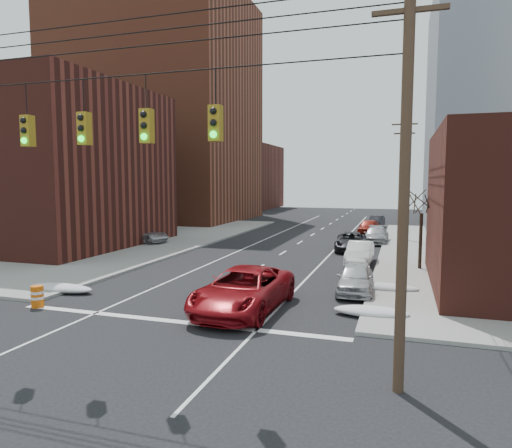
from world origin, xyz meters
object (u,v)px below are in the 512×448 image
Objects in this scene: lot_car_b at (144,235)px; parked_car_e at (369,227)px; lot_car_d at (87,233)px; parked_car_c at (351,242)px; parked_car_b at (360,253)px; lot_car_c at (58,236)px; red_pickup at (243,290)px; lot_car_a at (61,243)px; parked_car_d at (376,235)px; parked_car_f at (377,221)px; construction_barrel at (37,296)px; parked_car_a at (355,278)px.

parked_car_e is at bearing -46.58° from lot_car_b.
parked_car_e is 26.80m from lot_car_d.
parked_car_c is 1.14× the size of parked_car_e.
lot_car_b is at bearing 169.19° from parked_car_b.
lot_car_c is (-24.36, -15.79, 0.01)m from parked_car_e.
lot_car_a is at bearing 153.80° from red_pickup.
parked_car_b is 10.55m from parked_car_d.
red_pickup is at bearing -114.66° from lot_car_a.
parked_car_d is 14.05m from parked_car_f.
parked_car_b is at bearing -97.52° from lot_car_c.
parked_car_b is at bearing -93.82° from lot_car_b.
parked_car_d is 1.10× the size of lot_car_d.
construction_barrel is (-12.21, -39.24, -0.18)m from parked_car_f.
red_pickup is at bearing -105.80° from parked_car_b.
parked_car_f is at bearing -39.85° from lot_car_d.
parked_car_e is at bearing -51.65° from lot_car_d.
parked_car_a is 22.51m from lot_car_a.
parked_car_d is 1.10× the size of lot_car_a.
parked_car_a is 0.97× the size of lot_car_a.
parked_car_c is at bearing -63.91° from lot_car_a.
parked_car_f is at bearing -33.86° from lot_car_a.
lot_car_a is at bearing -161.73° from parked_car_c.
lot_car_a reaches higher than lot_car_c.
lot_car_d is (-23.82, -8.02, 0.20)m from parked_car_d.
lot_car_d is (-22.22, -2.97, 0.19)m from parked_car_c.
parked_car_b reaches higher than parked_car_a.
parked_car_a is 32.44m from parked_car_f.
lot_car_b is (-18.99, -6.72, 0.08)m from parked_car_d.
parked_car_b reaches higher than lot_car_c.
parked_car_b is at bearing 49.76° from construction_barrel.
parked_car_d is at bearing 68.57° from parked_car_c.
parked_car_b reaches higher than lot_car_b.
parked_car_c reaches higher than lot_car_b.
parked_car_d is 25.64m from lot_car_a.
red_pickup is 6.21m from parked_car_a.
red_pickup is 25.05m from lot_car_c.
lot_car_d is (-4.83, -1.29, 0.12)m from lot_car_b.
lot_car_a is 0.96× the size of lot_car_b.
parked_car_a is 18.40m from parked_car_d.
parked_car_e is at bearing 100.98° from parked_car_d.
lot_car_a is 14.95m from construction_barrel.
lot_car_b is (2.93, 6.57, -0.09)m from lot_car_a.
parked_car_c is 22.41m from lot_car_d.
lot_car_b is 5.00m from lot_car_d.
lot_car_b is 1.04× the size of lot_car_d.
parked_car_e reaches higher than construction_barrel.
red_pickup is 1.59× the size of parked_car_f.
red_pickup is 24.67m from lot_car_d.
parked_car_b is 0.98× the size of parked_car_e.
parked_car_d is at bearing -62.68° from lot_car_b.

